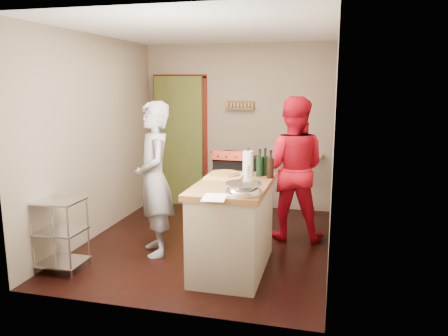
{
  "coord_description": "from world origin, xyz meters",
  "views": [
    {
      "loc": [
        1.49,
        -5.07,
        1.99
      ],
      "look_at": [
        0.22,
        0.0,
        0.97
      ],
      "focal_mm": 35.0,
      "sensor_mm": 36.0,
      "label": 1
    }
  ],
  "objects_px": {
    "island": "(233,224)",
    "person_red": "(292,169)",
    "stove": "(236,183)",
    "wire_shelving": "(60,232)",
    "person_stripe": "(154,179)"
  },
  "relations": [
    {
      "from": "stove",
      "to": "person_stripe",
      "type": "height_order",
      "value": "person_stripe"
    },
    {
      "from": "person_stripe",
      "to": "person_red",
      "type": "relative_size",
      "value": 0.98
    },
    {
      "from": "stove",
      "to": "wire_shelving",
      "type": "xyz_separation_m",
      "value": [
        -1.33,
        -2.62,
        -0.01
      ]
    },
    {
      "from": "island",
      "to": "person_red",
      "type": "xyz_separation_m",
      "value": [
        0.5,
        1.15,
        0.41
      ]
    },
    {
      "from": "stove",
      "to": "wire_shelving",
      "type": "bearing_deg",
      "value": -116.85
    },
    {
      "from": "island",
      "to": "person_red",
      "type": "relative_size",
      "value": 0.78
    },
    {
      "from": "stove",
      "to": "island",
      "type": "bearing_deg",
      "value": -78.14
    },
    {
      "from": "wire_shelving",
      "to": "person_red",
      "type": "xyz_separation_m",
      "value": [
        2.28,
        1.64,
        0.48
      ]
    },
    {
      "from": "island",
      "to": "person_stripe",
      "type": "relative_size",
      "value": 0.79
    },
    {
      "from": "wire_shelving",
      "to": "island",
      "type": "distance_m",
      "value": 1.84
    },
    {
      "from": "wire_shelving",
      "to": "person_stripe",
      "type": "relative_size",
      "value": 0.45
    },
    {
      "from": "wire_shelving",
      "to": "island",
      "type": "height_order",
      "value": "island"
    },
    {
      "from": "stove",
      "to": "island",
      "type": "distance_m",
      "value": 2.18
    },
    {
      "from": "stove",
      "to": "person_red",
      "type": "distance_m",
      "value": 1.45
    },
    {
      "from": "wire_shelving",
      "to": "person_stripe",
      "type": "height_order",
      "value": "person_stripe"
    }
  ]
}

